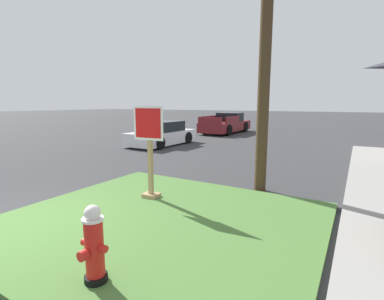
{
  "coord_description": "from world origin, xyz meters",
  "views": [
    {
      "loc": [
        5.13,
        -2.43,
        2.18
      ],
      "look_at": [
        1.86,
        3.12,
        1.12
      ],
      "focal_mm": 26.47,
      "sensor_mm": 36.0,
      "label": 1
    }
  ],
  "objects_px": {
    "stop_sign": "(150,154)",
    "manhole_cover": "(156,185)",
    "parked_sedan_white": "(162,135)",
    "fire_hydrant": "(94,246)",
    "pickup_truck_maroon": "(226,125)"
  },
  "relations": [
    {
      "from": "pickup_truck_maroon",
      "to": "fire_hydrant",
      "type": "bearing_deg",
      "value": -71.07
    },
    {
      "from": "manhole_cover",
      "to": "parked_sedan_white",
      "type": "xyz_separation_m",
      "value": [
        -4.42,
        6.26,
        0.53
      ]
    },
    {
      "from": "fire_hydrant",
      "to": "pickup_truck_maroon",
      "type": "height_order",
      "value": "pickup_truck_maroon"
    },
    {
      "from": "stop_sign",
      "to": "pickup_truck_maroon",
      "type": "relative_size",
      "value": 0.39
    },
    {
      "from": "stop_sign",
      "to": "manhole_cover",
      "type": "bearing_deg",
      "value": 121.8
    },
    {
      "from": "fire_hydrant",
      "to": "pickup_truck_maroon",
      "type": "relative_size",
      "value": 0.18
    },
    {
      "from": "fire_hydrant",
      "to": "parked_sedan_white",
      "type": "relative_size",
      "value": 0.23
    },
    {
      "from": "stop_sign",
      "to": "pickup_truck_maroon",
      "type": "distance_m",
      "value": 15.46
    },
    {
      "from": "fire_hydrant",
      "to": "stop_sign",
      "type": "xyz_separation_m",
      "value": [
        -1.38,
        2.76,
        0.55
      ]
    },
    {
      "from": "stop_sign",
      "to": "manhole_cover",
      "type": "relative_size",
      "value": 2.93
    },
    {
      "from": "manhole_cover",
      "to": "parked_sedan_white",
      "type": "relative_size",
      "value": 0.17
    },
    {
      "from": "parked_sedan_white",
      "to": "fire_hydrant",
      "type": "bearing_deg",
      "value": -57.35
    },
    {
      "from": "manhole_cover",
      "to": "pickup_truck_maroon",
      "type": "distance_m",
      "value": 14.34
    },
    {
      "from": "fire_hydrant",
      "to": "pickup_truck_maroon",
      "type": "distance_m",
      "value": 18.51
    },
    {
      "from": "parked_sedan_white",
      "to": "pickup_truck_maroon",
      "type": "distance_m",
      "value": 7.51
    }
  ]
}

